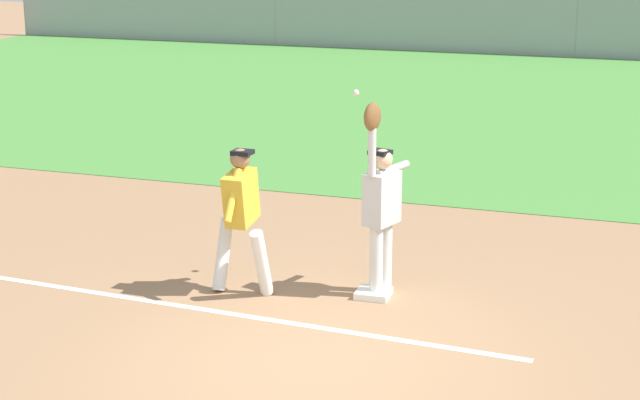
# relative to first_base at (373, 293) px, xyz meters

# --- Properties ---
(ground_plane) EXTENTS (78.20, 78.20, 0.00)m
(ground_plane) POSITION_rel_first_base_xyz_m (-0.06, -1.98, -0.04)
(ground_plane) COLOR #936D4C
(outfield_grass) EXTENTS (40.87, 18.80, 0.01)m
(outfield_grass) POSITION_rel_first_base_xyz_m (-0.06, 13.47, -0.04)
(outfield_grass) COLOR #478438
(outfield_grass) RESTS_ON ground_plane
(chalk_foul_line) EXTENTS (11.99, 0.74, 0.01)m
(chalk_foul_line) POSITION_rel_first_base_xyz_m (-4.00, -0.90, -0.04)
(chalk_foul_line) COLOR white
(chalk_foul_line) RESTS_ON ground_plane
(first_base) EXTENTS (0.40, 0.40, 0.08)m
(first_base) POSITION_rel_first_base_xyz_m (0.00, 0.00, 0.00)
(first_base) COLOR white
(first_base) RESTS_ON ground_plane
(fielder) EXTENTS (0.38, 0.89, 2.28)m
(fielder) POSITION_rel_first_base_xyz_m (0.04, 0.09, 1.08)
(fielder) COLOR silver
(fielder) RESTS_ON ground_plane
(runner) EXTENTS (0.71, 0.84, 1.72)m
(runner) POSITION_rel_first_base_xyz_m (-1.47, -0.39, 0.96)
(runner) COLOR white
(runner) RESTS_ON ground_plane
(baseball) EXTENTS (0.07, 0.07, 0.07)m
(baseball) POSITION_rel_first_base_xyz_m (-0.38, 0.48, 2.24)
(baseball) COLOR white
(outfield_fence) EXTENTS (40.95, 0.08, 2.05)m
(outfield_fence) POSITION_rel_first_base_xyz_m (-0.06, 22.87, 0.99)
(outfield_fence) COLOR #93999E
(outfield_fence) RESTS_ON ground_plane
(parked_car_green) EXTENTS (4.45, 2.21, 1.25)m
(parked_car_green) POSITION_rel_first_base_xyz_m (-8.33, 27.00, 0.63)
(parked_car_green) COLOR #1E6B33
(parked_car_green) RESTS_ON ground_plane
(parked_car_blue) EXTENTS (4.49, 2.29, 1.25)m
(parked_car_blue) POSITION_rel_first_base_xyz_m (-2.97, 27.13, 0.63)
(parked_car_blue) COLOR #23389E
(parked_car_blue) RESTS_ON ground_plane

